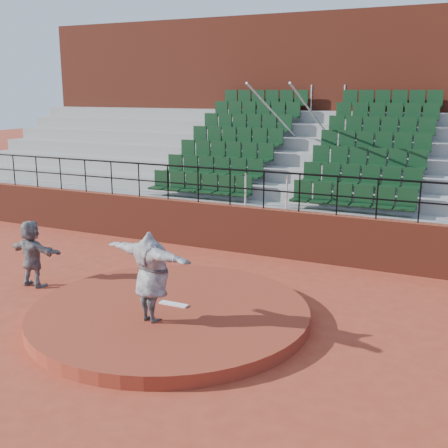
{
  "coord_description": "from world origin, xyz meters",
  "views": [
    {
      "loc": [
        5.4,
        -8.91,
        4.42
      ],
      "look_at": [
        0.0,
        2.5,
        1.4
      ],
      "focal_mm": 45.0,
      "sensor_mm": 36.0,
      "label": 1
    }
  ],
  "objects": [
    {
      "name": "press_box_facade",
      "position": [
        0.0,
        12.6,
        3.55
      ],
      "size": [
        24.0,
        3.0,
        7.1
      ],
      "primitive_type": "cube",
      "color": "maroon",
      "rests_on": "ground"
    },
    {
      "name": "pitching_rubber",
      "position": [
        0.0,
        0.15,
        0.27
      ],
      "size": [
        0.6,
        0.15,
        0.03
      ],
      "primitive_type": "cube",
      "color": "white",
      "rests_on": "pitchers_mound"
    },
    {
      "name": "wall_railing",
      "position": [
        0.0,
        5.0,
        2.03
      ],
      "size": [
        24.04,
        0.05,
        1.03
      ],
      "color": "black",
      "rests_on": "boundary_wall"
    },
    {
      "name": "pitchers_mound",
      "position": [
        0.0,
        0.0,
        0.12
      ],
      "size": [
        5.5,
        5.5,
        0.25
      ],
      "primitive_type": "cylinder",
      "color": "maroon",
      "rests_on": "ground"
    },
    {
      "name": "seating_deck",
      "position": [
        0.0,
        8.65,
        1.44
      ],
      "size": [
        24.0,
        5.97,
        4.63
      ],
      "color": "gray",
      "rests_on": "ground"
    },
    {
      "name": "ground",
      "position": [
        0.0,
        0.0,
        0.0
      ],
      "size": [
        90.0,
        90.0,
        0.0
      ],
      "primitive_type": "plane",
      "color": "#A13A24",
      "rests_on": "ground"
    },
    {
      "name": "fielder",
      "position": [
        -3.85,
        0.35,
        0.78
      ],
      "size": [
        1.46,
        0.51,
        1.56
      ],
      "primitive_type": "imported",
      "rotation": [
        0.0,
        0.0,
        3.11
      ],
      "color": "black",
      "rests_on": "ground"
    },
    {
      "name": "pitcher",
      "position": [
        0.03,
        -0.68,
        1.1
      ],
      "size": [
        2.17,
        1.06,
        1.7
      ],
      "primitive_type": "imported",
      "rotation": [
        0.0,
        0.0,
        2.9
      ],
      "color": "black",
      "rests_on": "pitchers_mound"
    },
    {
      "name": "boundary_wall",
      "position": [
        0.0,
        5.0,
        0.65
      ],
      "size": [
        24.0,
        0.3,
        1.3
      ],
      "primitive_type": "cube",
      "color": "maroon",
      "rests_on": "ground"
    }
  ]
}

